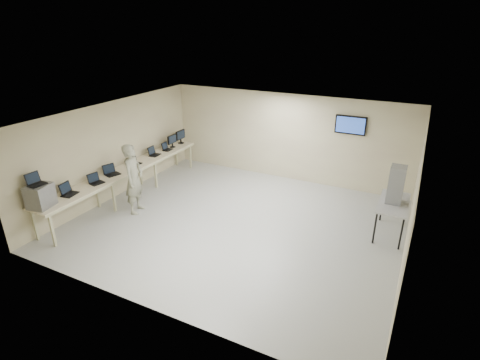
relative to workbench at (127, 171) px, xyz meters
The scene contains 15 objects.
room 3.67m from the workbench, ahead, with size 8.01×7.01×2.81m.
workbench is the anchor object (origin of this frame).
equipment_box 2.75m from the workbench, 91.32° to the right, with size 0.46×0.52×0.54m, color slate.
laptop_on_box 2.81m from the workbench, 92.48° to the right, with size 0.31×0.37×0.28m.
laptop_0 1.99m from the workbench, 92.12° to the right, with size 0.37×0.42×0.29m.
laptop_1 1.18m from the workbench, 90.02° to the right, with size 0.34×0.39×0.27m.
laptop_2 0.56m from the workbench, 97.44° to the right, with size 0.41×0.44×0.29m.
laptop_3 0.43m from the workbench, 96.03° to the left, with size 0.26×0.32×0.25m.
laptop_4 1.32m from the workbench, 92.82° to the left, with size 0.31×0.37×0.28m.
laptop_5 1.93m from the workbench, 90.46° to the left, with size 0.28×0.34×0.25m.
monitor_near 2.28m from the workbench, 90.29° to the left, with size 0.19×0.43×0.43m.
monitor_far 2.77m from the workbench, 90.23° to the left, with size 0.21×0.47×0.46m.
soldier 1.04m from the workbench, 36.90° to the right, with size 0.70×0.46×1.93m, color gray.
side_table 7.29m from the workbench, ahead, with size 0.67×1.44×0.87m.
storage_bins 7.29m from the workbench, ahead, with size 0.35×0.38×0.91m.
Camera 1 is at (3.90, -7.57, 4.85)m, focal length 28.00 mm.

